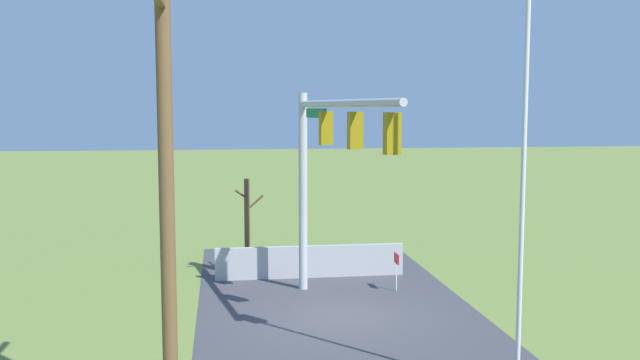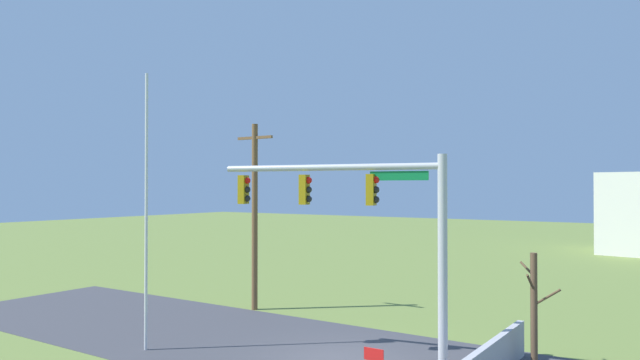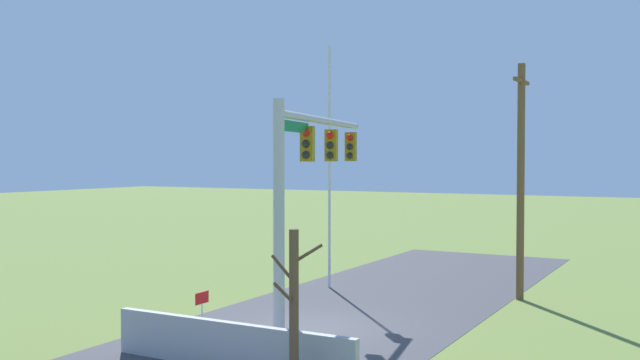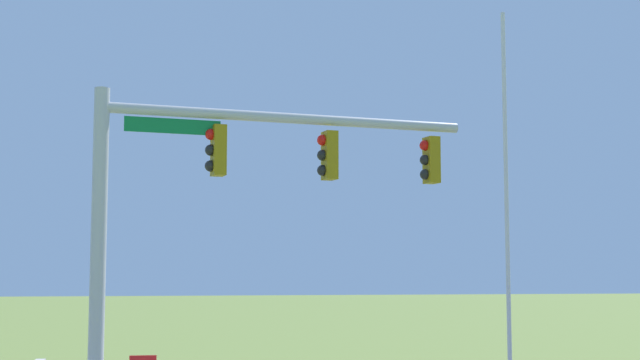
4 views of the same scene
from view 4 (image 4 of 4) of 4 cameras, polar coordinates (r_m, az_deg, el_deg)
name	(u,v)px [view 4 (image 4 of 4)]	position (r m, az deg, el deg)	size (l,w,h in m)	color
signal_mast	(222,189)	(16.75, -6.33, -0.58)	(7.26, 1.62, 6.31)	#B2B5BA
flagpole	(507,203)	(21.00, 11.94, -1.47)	(0.10, 0.10, 9.09)	silver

